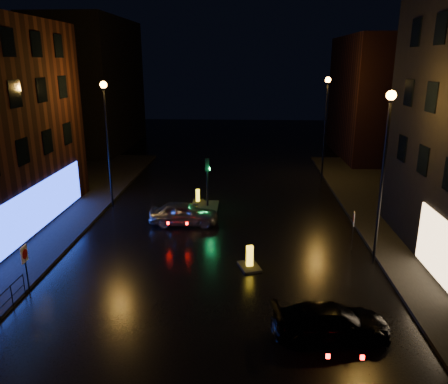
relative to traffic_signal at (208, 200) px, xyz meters
The scene contains 13 objects.
ground 14.06m from the traffic_signal, 85.10° to the right, with size 120.00×120.00×0.00m, color black.
building_far_left 26.50m from the traffic_signal, 125.18° to the left, with size 8.00×16.00×14.00m, color black.
building_far_right 24.83m from the traffic_signal, 48.01° to the left, with size 8.00×14.00×12.00m, color black.
street_lamp_lfar 8.32m from the traffic_signal, behind, with size 0.44×0.44×8.37m.
street_lamp_rnear 13.06m from the traffic_signal, 41.63° to the right, with size 0.44×0.44×8.37m.
street_lamp_rfar 13.06m from the traffic_signal, 41.63° to the left, with size 0.44×0.44×8.37m.
traffic_signal is the anchor object (origin of this frame).
silver_hatchback 3.49m from the traffic_signal, 109.53° to the right, with size 1.67×4.14×1.41m, color #AAAEB1.
dark_sedan 15.43m from the traffic_signal, 68.21° to the right, with size 1.74×4.28×1.24m, color black.
bollard_near 9.39m from the traffic_signal, 72.50° to the right, with size 1.24×1.52×1.15m.
bollard_far 1.31m from the traffic_signal, 127.78° to the left, with size 0.76×1.12×0.97m.
road_sign_left 13.64m from the traffic_signal, 119.53° to the right, with size 0.08×0.53×2.18m.
road_sign_right 10.59m from the traffic_signal, 38.62° to the right, with size 0.14×0.51×2.10m.
Camera 1 is at (1.39, -14.18, 9.65)m, focal length 35.00 mm.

